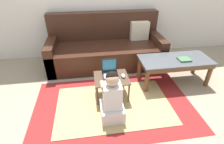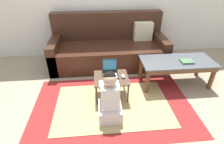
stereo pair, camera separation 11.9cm
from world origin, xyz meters
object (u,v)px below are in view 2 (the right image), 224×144
Objects in this scene: couch at (109,48)px; coffee_table at (177,64)px; person_seated at (110,99)px; book_on_table at (187,61)px; laptop at (110,73)px; laptop_desk at (111,80)px; computer_mouse at (123,76)px.

couch reaches higher than coffee_table.
couch is 1.53m from person_seated.
book_on_table is at bearing -38.72° from couch.
laptop is (-1.09, -0.16, 0.01)m from coffee_table.
couch is at bearing 87.19° from laptop_desk.
couch reaches higher than book_on_table.
person_seated reaches higher than coffee_table.
laptop is 1.21m from book_on_table.
laptop_desk is (-0.05, -1.09, -0.01)m from couch.
person_seated is at bearing -94.08° from couch.
person_seated is at bearing -149.45° from coffee_table.
book_on_table is (1.14, -0.92, 0.14)m from couch.
laptop reaches higher than coffee_table.
laptop is 2.40× the size of computer_mouse.
person_seated reaches higher than computer_mouse.
coffee_table reaches higher than computer_mouse.
coffee_table is at bearing 12.06° from laptop_desk.
coffee_table is at bearing 8.58° from laptop.
laptop is 0.51m from person_seated.
coffee_table is 1.11m from laptop_desk.
couch reaches higher than laptop_desk.
computer_mouse is at bearing 61.67° from person_seated.
person_seated is (-0.11, -1.53, -0.01)m from couch.
coffee_table is (1.03, -0.86, 0.05)m from couch.
couch reaches higher than person_seated.
computer_mouse is at bearing -164.85° from coffee_table.
couch is 1.89× the size of coffee_table.
person_seated is (-1.13, -0.67, -0.06)m from coffee_table.
person_seated is (-0.06, -0.44, 0.00)m from laptop_desk.
laptop_desk is at bearing -81.96° from laptop.
coffee_table is 6.19× the size of book_on_table.
laptop is at bearing -171.42° from coffee_table.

